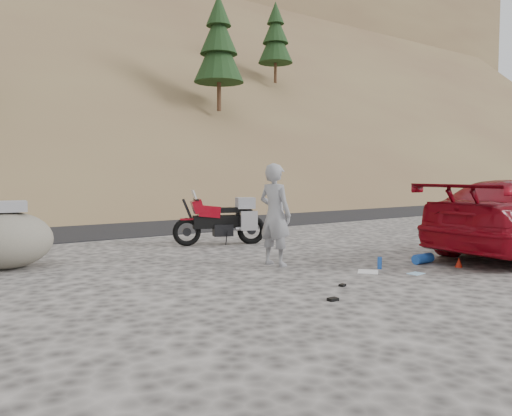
{
  "coord_description": "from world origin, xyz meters",
  "views": [
    {
      "loc": [
        -5.6,
        -7.42,
        1.73
      ],
      "look_at": [
        0.7,
        1.44,
        1.0
      ],
      "focal_mm": 35.0,
      "sensor_mm": 36.0,
      "label": 1
    }
  ],
  "objects": [
    {
      "name": "ground",
      "position": [
        0.0,
        0.0,
        0.0
      ],
      "size": [
        140.0,
        140.0,
        0.0
      ],
      "primitive_type": "plane",
      "color": "#3C3937",
      "rests_on": "ground"
    },
    {
      "name": "road",
      "position": [
        0.0,
        9.0,
        0.0
      ],
      "size": [
        120.0,
        7.0,
        0.05
      ],
      "primitive_type": "cube",
      "color": "black",
      "rests_on": "ground"
    },
    {
      "name": "motorcycle",
      "position": [
        0.85,
        3.0,
        0.59
      ],
      "size": [
        2.24,
        1.12,
        1.39
      ],
      "rotation": [
        0.0,
        0.0,
        -0.34
      ],
      "color": "black",
      "rests_on": "ground"
    },
    {
      "name": "man",
      "position": [
        0.16,
        0.05,
        0.0
      ],
      "size": [
        0.61,
        0.8,
        1.94
      ],
      "primitive_type": "imported",
      "rotation": [
        0.0,
        0.0,
        1.8
      ],
      "color": "gray",
      "rests_on": "ground"
    },
    {
      "name": "boulder",
      "position": [
        -4.06,
        2.64,
        0.54
      ],
      "size": [
        1.98,
        1.84,
        1.23
      ],
      "rotation": [
        0.0,
        0.0,
        -0.34
      ],
      "color": "#5D594F",
      "rests_on": "ground"
    },
    {
      "name": "gear_white_cloth",
      "position": [
        1.1,
        -1.44,
        0.01
      ],
      "size": [
        0.52,
        0.52,
        0.01
      ],
      "primitive_type": "cube",
      "rotation": [
        0.0,
        0.0,
        0.7
      ],
      "color": "white",
      "rests_on": "ground"
    },
    {
      "name": "gear_blue_mat",
      "position": [
        2.63,
        -1.47,
        0.1
      ],
      "size": [
        0.49,
        0.2,
        0.19
      ],
      "primitive_type": "cylinder",
      "rotation": [
        0.0,
        1.57,
        0.02
      ],
      "color": "#1C4BAA",
      "rests_on": "ground"
    },
    {
      "name": "gear_bottle",
      "position": [
        1.5,
        -1.36,
        0.11
      ],
      "size": [
        0.1,
        0.1,
        0.22
      ],
      "primitive_type": "cylinder",
      "rotation": [
        0.0,
        0.0,
        0.36
      ],
      "color": "#1C4BAA",
      "rests_on": "ground"
    },
    {
      "name": "gear_funnel",
      "position": [
        2.83,
        -2.11,
        0.09
      ],
      "size": [
        0.18,
        0.18,
        0.18
      ],
      "primitive_type": "cone",
      "rotation": [
        0.0,
        0.0,
        -0.37
      ],
      "color": "#AA1B0B",
      "rests_on": "ground"
    },
    {
      "name": "gear_glove_a",
      "position": [
        -0.83,
        -2.54,
        0.02
      ],
      "size": [
        0.15,
        0.11,
        0.04
      ],
      "primitive_type": "cube",
      "rotation": [
        0.0,
        0.0,
        -0.04
      ],
      "color": "black",
      "rests_on": "ground"
    },
    {
      "name": "gear_glove_b",
      "position": [
        -0.09,
        -1.98,
        0.02
      ],
      "size": [
        0.12,
        0.1,
        0.04
      ],
      "primitive_type": "cube",
      "rotation": [
        0.0,
        0.0,
        0.25
      ],
      "color": "black",
      "rests_on": "ground"
    },
    {
      "name": "gear_blue_cloth",
      "position": [
        1.66,
        -2.03,
        0.01
      ],
      "size": [
        0.3,
        0.23,
        0.01
      ],
      "primitive_type": "cube",
      "rotation": [
        0.0,
        0.0,
        0.08
      ],
      "color": "#9CCEF2",
      "rests_on": "ground"
    }
  ]
}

